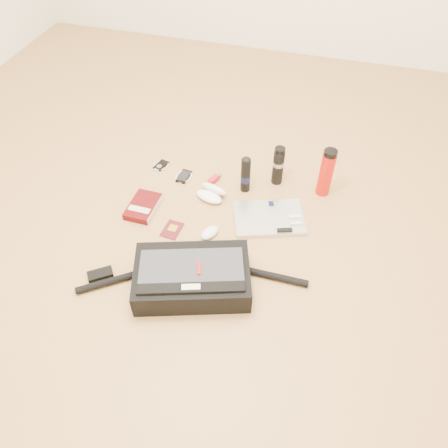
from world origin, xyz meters
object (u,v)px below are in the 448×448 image
object	(u,v)px
book	(143,207)
thermos_black	(278,166)
laptop	(269,218)
messenger_bag	(192,277)
thermos_red	(326,173)

from	to	relation	value
book	thermos_black	world-z (taller)	thermos_black
laptop	thermos_black	distance (m)	0.31
laptop	thermos_black	size ratio (longest dim) A/B	1.78
book	thermos_black	xyz separation A→B (m)	(0.61, 0.39, 0.10)
book	thermos_black	size ratio (longest dim) A/B	0.92
messenger_bag	thermos_red	xyz separation A→B (m)	(0.47, 0.75, 0.07)
laptop	thermos_red	size ratio (longest dim) A/B	1.47
messenger_bag	thermos_red	distance (m)	0.89
messenger_bag	thermos_red	size ratio (longest dim) A/B	3.53
messenger_bag	laptop	world-z (taller)	messenger_bag
messenger_bag	thermos_red	world-z (taller)	thermos_red
messenger_bag	thermos_black	distance (m)	0.80
thermos_red	messenger_bag	bearing A→B (deg)	-121.95
thermos_black	messenger_bag	bearing A→B (deg)	-106.05
messenger_bag	book	world-z (taller)	messenger_bag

